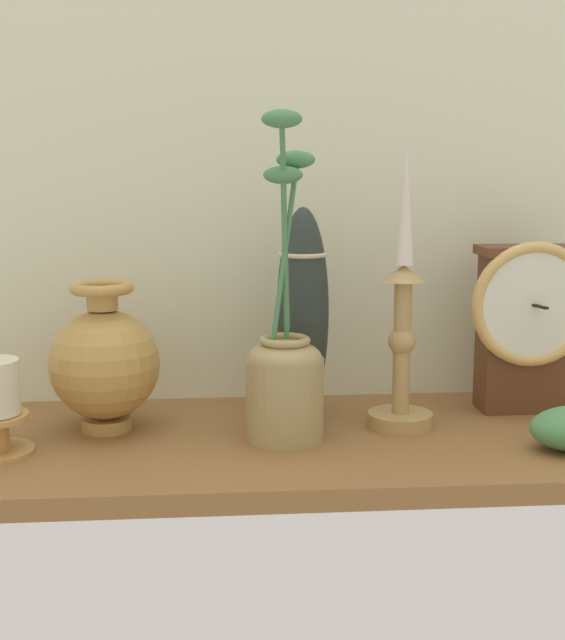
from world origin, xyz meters
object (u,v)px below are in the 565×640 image
object	(u,v)px
brass_vase_bulbous	(105,362)
tall_ceramic_vase	(303,312)
mantel_clock	(526,322)
brass_vase_jar	(285,371)
candlestick_tall_left	(402,330)

from	to	relation	value
brass_vase_bulbous	tall_ceramic_vase	bearing A→B (deg)	9.77
mantel_clock	brass_vase_bulbous	size ratio (longest dim) A/B	1.24
mantel_clock	tall_ceramic_vase	world-z (taller)	tall_ceramic_vase
mantel_clock	brass_vase_jar	xyz separation A→B (cm)	(-31.97, -9.34, -3.56)
candlestick_tall_left	tall_ceramic_vase	world-z (taller)	candlestick_tall_left
candlestick_tall_left	tall_ceramic_vase	distance (cm)	12.95
candlestick_tall_left	tall_ceramic_vase	bearing A→B (deg)	153.38
mantel_clock	candlestick_tall_left	bearing A→B (deg)	-162.17
brass_vase_jar	tall_ceramic_vase	xyz separation A→B (cm)	(3.05, 9.51, 5.25)
brass_vase_jar	mantel_clock	bearing A→B (deg)	16.28
brass_vase_bulbous	brass_vase_jar	distance (cm)	21.97
mantel_clock	brass_vase_jar	size ratio (longest dim) A/B	0.60
mantel_clock	brass_vase_bulbous	bearing A→B (deg)	-175.68
mantel_clock	brass_vase_bulbous	xyz separation A→B (cm)	(-53.29, -4.03, -3.35)
brass_vase_bulbous	tall_ceramic_vase	distance (cm)	25.23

